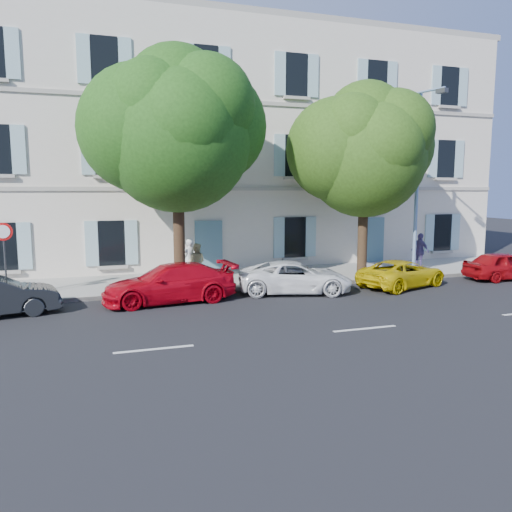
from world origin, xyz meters
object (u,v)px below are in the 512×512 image
object	(u,v)px
pedestrian_b	(196,262)
tree_right	(365,157)
pedestrian_a	(189,260)
car_white_coupe	(295,277)
car_red_hatchback	(504,266)
car_red_coupe	(170,283)
car_yellow_supercar	(402,273)
pedestrian_c	(420,251)
tree_left	(177,138)
street_lamp	(420,173)
road_sign	(4,244)

from	to	relation	value
pedestrian_b	tree_right	bearing A→B (deg)	-159.09
tree_right	pedestrian_a	world-z (taller)	tree_right
car_white_coupe	car_red_hatchback	size ratio (longest dim) A/B	1.20
car_red_hatchback	pedestrian_a	world-z (taller)	pedestrian_a
car_red_coupe	car_white_coupe	distance (m)	4.85
car_yellow_supercar	pedestrian_c	size ratio (longest dim) A/B	2.36
tree_left	street_lamp	size ratio (longest dim) A/B	1.13
car_white_coupe	street_lamp	distance (m)	7.72
car_yellow_supercar	car_red_hatchback	bearing A→B (deg)	-108.47
car_white_coupe	pedestrian_b	distance (m)	4.42
car_yellow_supercar	car_red_coupe	bearing A→B (deg)	69.65
street_lamp	pedestrian_b	xyz separation A→B (m)	(-9.70, 1.58, -3.74)
car_white_coupe	pedestrian_c	xyz separation A→B (m)	(7.67, 2.79, 0.40)
tree_left	pedestrian_b	size ratio (longest dim) A/B	5.70
car_white_coupe	car_red_hatchback	distance (m)	9.89
car_white_coupe	tree_left	distance (m)	7.08
car_red_hatchback	tree_left	distance (m)	15.17
car_red_hatchback	car_red_coupe	bearing A→B (deg)	90.95
car_red_coupe	car_white_coupe	world-z (taller)	car_red_coupe
tree_left	road_sign	xyz separation A→B (m)	(-6.18, -0.73, -3.86)
car_yellow_supercar	pedestrian_b	world-z (taller)	pedestrian_b
car_yellow_supercar	pedestrian_c	xyz separation A→B (m)	(3.07, 3.07, 0.45)
road_sign	tree_left	bearing A→B (deg)	6.71
car_red_coupe	car_red_hatchback	world-z (taller)	car_red_coupe
car_red_coupe	tree_left	size ratio (longest dim) A/B	0.52
car_red_coupe	pedestrian_b	bearing A→B (deg)	147.32
tree_left	pedestrian_b	world-z (taller)	tree_left
tree_right	road_sign	bearing A→B (deg)	-177.68
car_yellow_supercar	car_red_hatchback	world-z (taller)	car_red_hatchback
car_white_coupe	road_sign	distance (m)	10.51
tree_right	pedestrian_c	xyz separation A→B (m)	(3.64, 0.80, -4.36)
tree_right	pedestrian_b	distance (m)	8.60
car_red_coupe	tree_right	bearing A→B (deg)	97.92
street_lamp	pedestrian_a	size ratio (longest dim) A/B	4.52
tree_right	street_lamp	world-z (taller)	tree_right
car_red_hatchback	street_lamp	size ratio (longest dim) A/B	0.46
tree_left	pedestrian_c	bearing A→B (deg)	3.16
tree_right	car_white_coupe	bearing A→B (deg)	-153.71
tree_left	car_red_coupe	bearing A→B (deg)	-108.18
tree_right	pedestrian_c	world-z (taller)	tree_right
car_red_hatchback	pedestrian_c	world-z (taller)	pedestrian_c
car_white_coupe	street_lamp	world-z (taller)	street_lamp
car_white_coupe	tree_left	xyz separation A→B (m)	(-4.12, 2.14, 5.35)
car_red_hatchback	tree_right	xyz separation A→B (m)	(-5.86, 2.21, 4.75)
car_yellow_supercar	tree_left	xyz separation A→B (m)	(-8.72, 2.42, 5.39)
car_red_coupe	car_red_hatchback	distance (m)	14.74
car_white_coupe	car_yellow_supercar	world-z (taller)	car_white_coupe
road_sign	pedestrian_c	bearing A→B (deg)	4.39
car_yellow_supercar	car_red_hatchback	distance (m)	5.29
tree_right	pedestrian_b	xyz separation A→B (m)	(-7.31, 0.94, -4.43)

